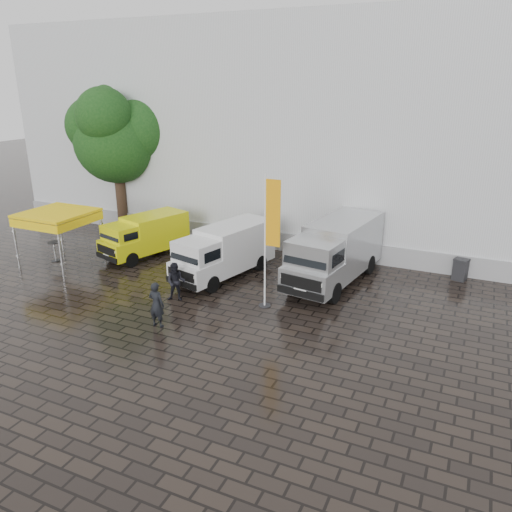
{
  "coord_description": "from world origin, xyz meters",
  "views": [
    {
      "loc": [
        7.75,
        -16.12,
        8.77
      ],
      "look_at": [
        -0.63,
        2.2,
        1.67
      ],
      "focal_mm": 35.0,
      "sensor_mm": 36.0,
      "label": 1
    }
  ],
  "objects_px": {
    "flagpole": "(269,234)",
    "wheelie_bin": "(460,269)",
    "canopy_tent": "(56,215)",
    "person_front": "(156,304)",
    "van_silver": "(335,253)",
    "cocktail_table": "(55,251)",
    "person_tent": "(176,282)",
    "van_white": "(224,252)",
    "van_yellow": "(145,237)"
  },
  "relations": [
    {
      "from": "van_yellow",
      "to": "canopy_tent",
      "type": "xyz_separation_m",
      "value": [
        -3.22,
        -2.67,
        1.44
      ]
    },
    {
      "from": "van_yellow",
      "to": "van_silver",
      "type": "xyz_separation_m",
      "value": [
        10.04,
        0.59,
        0.33
      ]
    },
    {
      "from": "van_white",
      "to": "flagpole",
      "type": "distance_m",
      "value": 4.37
    },
    {
      "from": "flagpole",
      "to": "person_front",
      "type": "xyz_separation_m",
      "value": [
        -3.15,
        -3.3,
        -2.22
      ]
    },
    {
      "from": "canopy_tent",
      "to": "wheelie_bin",
      "type": "height_order",
      "value": "canopy_tent"
    },
    {
      "from": "cocktail_table",
      "to": "person_front",
      "type": "distance_m",
      "value": 9.78
    },
    {
      "from": "person_front",
      "to": "canopy_tent",
      "type": "bearing_deg",
      "value": -22.82
    },
    {
      "from": "van_yellow",
      "to": "van_silver",
      "type": "distance_m",
      "value": 10.07
    },
    {
      "from": "van_silver",
      "to": "person_front",
      "type": "xyz_separation_m",
      "value": [
        -4.81,
        -6.98,
        -0.51
      ]
    },
    {
      "from": "canopy_tent",
      "to": "cocktail_table",
      "type": "height_order",
      "value": "canopy_tent"
    },
    {
      "from": "person_front",
      "to": "person_tent",
      "type": "relative_size",
      "value": 1.07
    },
    {
      "from": "van_yellow",
      "to": "cocktail_table",
      "type": "xyz_separation_m",
      "value": [
        -3.77,
        -2.57,
        -0.55
      ]
    },
    {
      "from": "person_front",
      "to": "cocktail_table",
      "type": "bearing_deg",
      "value": -22.02
    },
    {
      "from": "cocktail_table",
      "to": "van_yellow",
      "type": "bearing_deg",
      "value": 34.32
    },
    {
      "from": "wheelie_bin",
      "to": "person_tent",
      "type": "relative_size",
      "value": 0.62
    },
    {
      "from": "van_white",
      "to": "wheelie_bin",
      "type": "height_order",
      "value": "van_white"
    },
    {
      "from": "canopy_tent",
      "to": "person_front",
      "type": "height_order",
      "value": "canopy_tent"
    },
    {
      "from": "van_yellow",
      "to": "van_white",
      "type": "bearing_deg",
      "value": 7.54
    },
    {
      "from": "van_yellow",
      "to": "person_tent",
      "type": "distance_m",
      "value": 6.15
    },
    {
      "from": "canopy_tent",
      "to": "person_front",
      "type": "xyz_separation_m",
      "value": [
        8.45,
        -3.72,
        -1.61
      ]
    },
    {
      "from": "van_white",
      "to": "flagpole",
      "type": "relative_size",
      "value": 1.0
    },
    {
      "from": "van_white",
      "to": "person_front",
      "type": "bearing_deg",
      "value": -75.47
    },
    {
      "from": "van_yellow",
      "to": "person_tent",
      "type": "xyz_separation_m",
      "value": [
        4.58,
        -4.09,
        -0.24
      ]
    },
    {
      "from": "canopy_tent",
      "to": "person_tent",
      "type": "xyz_separation_m",
      "value": [
        7.8,
        -1.43,
        -1.67
      ]
    },
    {
      "from": "flagpole",
      "to": "van_yellow",
      "type": "bearing_deg",
      "value": 159.79
    },
    {
      "from": "van_silver",
      "to": "canopy_tent",
      "type": "bearing_deg",
      "value": -157.92
    },
    {
      "from": "van_white",
      "to": "cocktail_table",
      "type": "xyz_separation_m",
      "value": [
        -8.92,
        -1.72,
        -0.68
      ]
    },
    {
      "from": "wheelie_bin",
      "to": "person_front",
      "type": "xyz_separation_m",
      "value": [
        -10.07,
        -9.71,
        0.38
      ]
    },
    {
      "from": "van_yellow",
      "to": "canopy_tent",
      "type": "distance_m",
      "value": 4.42
    },
    {
      "from": "van_white",
      "to": "van_silver",
      "type": "relative_size",
      "value": 0.86
    },
    {
      "from": "flagpole",
      "to": "cocktail_table",
      "type": "distance_m",
      "value": 12.44
    },
    {
      "from": "cocktail_table",
      "to": "wheelie_bin",
      "type": "relative_size",
      "value": 1.0
    },
    {
      "from": "cocktail_table",
      "to": "person_front",
      "type": "bearing_deg",
      "value": -22.94
    },
    {
      "from": "flagpole",
      "to": "wheelie_bin",
      "type": "relative_size",
      "value": 5.36
    },
    {
      "from": "van_yellow",
      "to": "flagpole",
      "type": "xyz_separation_m",
      "value": [
        8.38,
        -3.09,
        2.04
      ]
    },
    {
      "from": "van_silver",
      "to": "person_front",
      "type": "relative_size",
      "value": 3.63
    },
    {
      "from": "van_white",
      "to": "wheelie_bin",
      "type": "distance_m",
      "value": 10.99
    },
    {
      "from": "van_white",
      "to": "cocktail_table",
      "type": "bearing_deg",
      "value": -155.34
    },
    {
      "from": "van_white",
      "to": "person_front",
      "type": "relative_size",
      "value": 3.1
    },
    {
      "from": "flagpole",
      "to": "person_tent",
      "type": "xyz_separation_m",
      "value": [
        -3.8,
        -1.01,
        -2.28
      ]
    },
    {
      "from": "flagpole",
      "to": "wheelie_bin",
      "type": "xyz_separation_m",
      "value": [
        6.91,
        6.41,
        -2.6
      ]
    },
    {
      "from": "person_tent",
      "to": "van_white",
      "type": "bearing_deg",
      "value": 58.95
    },
    {
      "from": "person_front",
      "to": "van_white",
      "type": "bearing_deg",
      "value": -88.29
    },
    {
      "from": "van_yellow",
      "to": "flagpole",
      "type": "relative_size",
      "value": 0.84
    },
    {
      "from": "flagpole",
      "to": "cocktail_table",
      "type": "xyz_separation_m",
      "value": [
        -12.15,
        0.51,
        -2.59
      ]
    },
    {
      "from": "person_tent",
      "to": "van_yellow",
      "type": "bearing_deg",
      "value": 117.2
    },
    {
      "from": "van_yellow",
      "to": "canopy_tent",
      "type": "height_order",
      "value": "canopy_tent"
    },
    {
      "from": "van_yellow",
      "to": "person_front",
      "type": "height_order",
      "value": "van_yellow"
    },
    {
      "from": "van_silver",
      "to": "canopy_tent",
      "type": "distance_m",
      "value": 13.71
    },
    {
      "from": "van_yellow",
      "to": "cocktail_table",
      "type": "bearing_deg",
      "value": -128.74
    }
  ]
}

